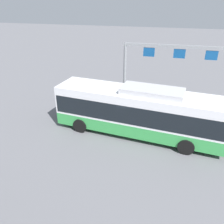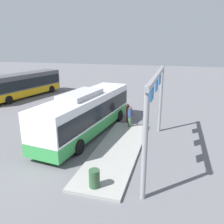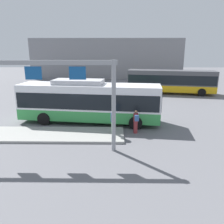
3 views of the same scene
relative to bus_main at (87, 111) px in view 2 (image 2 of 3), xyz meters
name	(u,v)px [view 2 (image 2 of 3)]	position (x,y,z in m)	size (l,w,h in m)	color
ground_plane	(88,133)	(0.01, 0.00, -1.81)	(120.00, 120.00, 0.00)	slate
platform_curb	(118,149)	(-2.33, -3.05, -1.73)	(10.00, 2.80, 0.16)	#9E9E99
bus_main	(87,111)	(0.00, 0.00, 0.00)	(11.37, 3.86, 3.46)	green
bus_background_left	(23,84)	(9.50, 12.74, -0.03)	(11.60, 4.61, 3.10)	#EAAD14
person_boarding	(130,116)	(1.95, -2.99, -0.76)	(0.37, 0.55, 1.67)	#476B4C
person_waiting_near	(128,112)	(3.53, -2.49, -0.92)	(0.39, 0.56, 1.67)	maroon
platform_sign_gantry	(156,97)	(-2.34, -5.34, 1.93)	(9.07, 0.24, 5.20)	gray
trash_bin	(94,178)	(-6.68, -3.02, -1.20)	(0.52, 0.52, 0.90)	#2D5133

